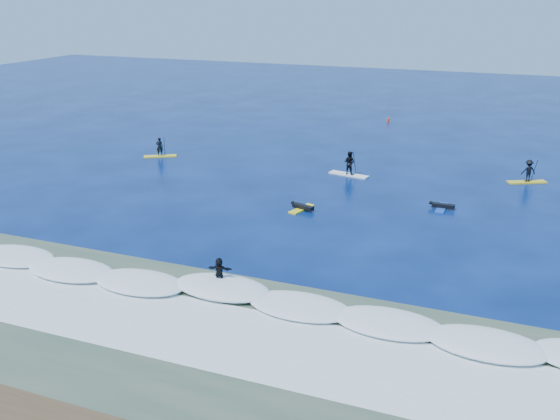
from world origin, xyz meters
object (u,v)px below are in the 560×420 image
at_px(sup_paddler_right, 528,172).
at_px(wave_surfer, 219,272).
at_px(sup_paddler_left, 160,150).
at_px(prone_paddler_far, 442,207).
at_px(prone_paddler_near, 302,207).
at_px(sup_paddler_center, 349,165).
at_px(marker_buoy, 388,120).

xyz_separation_m(sup_paddler_right, wave_surfer, (-13.42, -23.69, 0.00)).
bearing_deg(sup_paddler_left, prone_paddler_far, -41.63).
height_order(sup_paddler_right, prone_paddler_near, sup_paddler_right).
xyz_separation_m(sup_paddler_center, prone_paddler_near, (-0.70, -8.80, -0.66)).
relative_size(sup_paddler_left, wave_surfer, 1.39).
relative_size(prone_paddler_near, prone_paddler_far, 1.06).
relative_size(sup_paddler_center, wave_surfer, 1.64).
distance_m(sup_paddler_left, sup_paddler_right, 29.50).
height_order(prone_paddler_near, marker_buoy, marker_buoy).
relative_size(sup_paddler_left, sup_paddler_center, 0.85).
distance_m(sup_paddler_center, wave_surfer, 20.75).
xyz_separation_m(sup_paddler_left, sup_paddler_right, (29.29, 3.44, 0.18)).
xyz_separation_m(sup_paddler_left, sup_paddler_center, (16.51, 0.49, 0.22)).
bearing_deg(wave_surfer, marker_buoy, 80.66).
xyz_separation_m(sup_paddler_right, prone_paddler_near, (-13.49, -11.76, -0.63)).
distance_m(sup_paddler_right, prone_paddler_near, 17.91).
height_order(prone_paddler_far, marker_buoy, marker_buoy).
xyz_separation_m(sup_paddler_left, marker_buoy, (15.00, 21.49, -0.32)).
xyz_separation_m(sup_paddler_center, prone_paddler_far, (7.72, -5.26, -0.67)).
height_order(sup_paddler_right, prone_paddler_far, sup_paddler_right).
height_order(sup_paddler_right, marker_buoy, sup_paddler_right).
xyz_separation_m(prone_paddler_near, prone_paddler_far, (8.43, 3.54, -0.00)).
relative_size(sup_paddler_right, marker_buoy, 4.48).
height_order(wave_surfer, marker_buoy, wave_surfer).
distance_m(sup_paddler_center, prone_paddler_near, 8.85).
bearing_deg(sup_paddler_center, prone_paddler_near, -83.14).
height_order(sup_paddler_left, sup_paddler_center, sup_paddler_center).
distance_m(sup_paddler_center, marker_buoy, 21.06).
bearing_deg(sup_paddler_right, prone_paddler_far, -148.38).
bearing_deg(sup_paddler_right, prone_paddler_near, -165.66).
distance_m(sup_paddler_center, prone_paddler_far, 9.37).
bearing_deg(marker_buoy, sup_paddler_center, -85.90).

